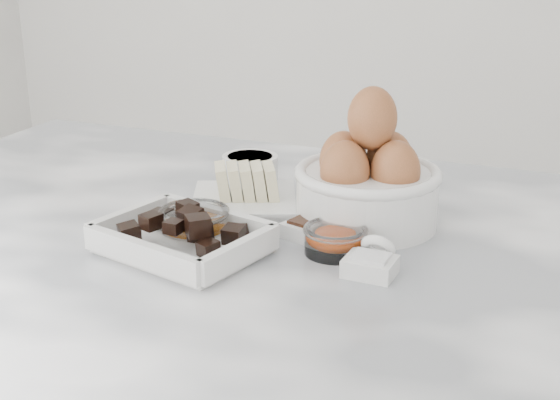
% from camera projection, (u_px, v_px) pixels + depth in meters
% --- Properties ---
extents(marble_slab, '(1.20, 0.80, 0.04)m').
position_uv_depth(marble_slab, '(256.00, 252.00, 0.95)').
color(marble_slab, white).
rests_on(marble_slab, cabinet).
extents(chocolate_dish, '(0.21, 0.18, 0.05)m').
position_uv_depth(chocolate_dish, '(182.00, 234.00, 0.90)').
color(chocolate_dish, white).
rests_on(chocolate_dish, marble_slab).
extents(butter_plate, '(0.18, 0.18, 0.06)m').
position_uv_depth(butter_plate, '(242.00, 191.00, 1.04)').
color(butter_plate, white).
rests_on(butter_plate, marble_slab).
extents(sugar_ramekin, '(0.08, 0.08, 0.05)m').
position_uv_depth(sugar_ramekin, '(250.00, 170.00, 1.11)').
color(sugar_ramekin, white).
rests_on(sugar_ramekin, marble_slab).
extents(egg_bowl, '(0.18, 0.18, 0.18)m').
position_uv_depth(egg_bowl, '(368.00, 181.00, 0.97)').
color(egg_bowl, white).
rests_on(egg_bowl, marble_slab).
extents(honey_bowl, '(0.09, 0.09, 0.04)m').
position_uv_depth(honey_bowl, '(194.00, 223.00, 0.94)').
color(honey_bowl, white).
rests_on(honey_bowl, marble_slab).
extents(zest_bowl, '(0.08, 0.08, 0.03)m').
position_uv_depth(zest_bowl, '(335.00, 239.00, 0.90)').
color(zest_bowl, white).
rests_on(zest_bowl, marble_slab).
extents(vanilla_spoon, '(0.06, 0.07, 0.04)m').
position_uv_depth(vanilla_spoon, '(310.00, 226.00, 0.94)').
color(vanilla_spoon, white).
rests_on(vanilla_spoon, marble_slab).
extents(salt_spoon, '(0.06, 0.07, 0.04)m').
position_uv_depth(salt_spoon, '(372.00, 261.00, 0.85)').
color(salt_spoon, white).
rests_on(salt_spoon, marble_slab).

